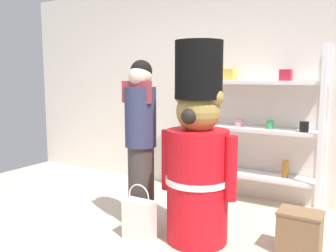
{
  "coord_description": "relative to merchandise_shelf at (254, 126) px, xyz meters",
  "views": [
    {
      "loc": [
        1.66,
        -2.02,
        1.45
      ],
      "look_at": [
        0.0,
        0.75,
        1.0
      ],
      "focal_mm": 39.13,
      "sensor_mm": 36.0,
      "label": 1
    }
  ],
  "objects": [
    {
      "name": "shopping_bag",
      "position": [
        -0.54,
        -1.48,
        -0.69
      ],
      "size": [
        0.29,
        0.13,
        0.51
      ],
      "color": "silver",
      "rests_on": "ground_plane"
    },
    {
      "name": "back_wall",
      "position": [
        -0.4,
        0.22,
        0.42
      ],
      "size": [
        6.4,
        0.12,
        2.6
      ],
      "primitive_type": "cube",
      "color": "silver",
      "rests_on": "ground_plane"
    },
    {
      "name": "teddy_bear_guard",
      "position": [
        -0.09,
        -1.23,
        -0.12
      ],
      "size": [
        0.71,
        0.55,
        1.73
      ],
      "color": "red",
      "rests_on": "ground_plane"
    },
    {
      "name": "person_shopper",
      "position": [
        -0.69,
        -1.23,
        -0.03
      ],
      "size": [
        0.31,
        0.29,
        1.59
      ],
      "color": "#38332D",
      "rests_on": "ground_plane"
    },
    {
      "name": "merchandise_shelf",
      "position": [
        0.0,
        0.0,
        0.0
      ],
      "size": [
        1.5,
        0.35,
        1.76
      ],
      "color": "white",
      "rests_on": "ground_plane"
    },
    {
      "name": "display_crate",
      "position": [
        0.73,
        -1.02,
        -0.7
      ],
      "size": [
        0.35,
        0.25,
        0.36
      ],
      "color": "brown",
      "rests_on": "ground_plane"
    }
  ]
}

